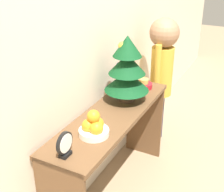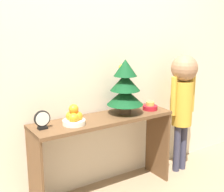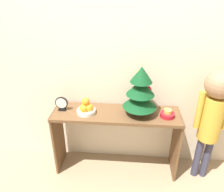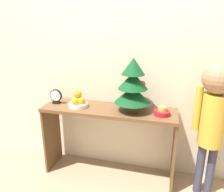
{
  "view_description": "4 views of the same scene",
  "coord_description": "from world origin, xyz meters",
  "px_view_note": "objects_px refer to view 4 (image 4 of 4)",
  "views": [
    {
      "loc": [
        -1.59,
        -0.64,
        1.66
      ],
      "look_at": [
        0.0,
        0.17,
        0.81
      ],
      "focal_mm": 50.0,
      "sensor_mm": 36.0,
      "label": 1
    },
    {
      "loc": [
        -1.27,
        -1.92,
        1.46
      ],
      "look_at": [
        0.08,
        0.16,
        0.86
      ],
      "focal_mm": 50.0,
      "sensor_mm": 36.0,
      "label": 2
    },
    {
      "loc": [
        0.11,
        -1.59,
        1.77
      ],
      "look_at": [
        -0.04,
        0.14,
        0.88
      ],
      "focal_mm": 35.0,
      "sensor_mm": 36.0,
      "label": 3
    },
    {
      "loc": [
        0.5,
        -1.59,
        1.4
      ],
      "look_at": [
        0.04,
        0.15,
        0.82
      ],
      "focal_mm": 35.0,
      "sensor_mm": 36.0,
      "label": 4
    }
  ],
  "objects_px": {
    "mini_tree": "(133,85)",
    "fruit_bowl": "(78,101)",
    "child_figure": "(214,109)",
    "singing_bowl": "(162,112)",
    "desk_clock": "(56,97)"
  },
  "relations": [
    {
      "from": "fruit_bowl",
      "to": "singing_bowl",
      "type": "bearing_deg",
      "value": -0.15
    },
    {
      "from": "singing_bowl",
      "to": "child_figure",
      "type": "height_order",
      "value": "child_figure"
    },
    {
      "from": "desk_clock",
      "to": "mini_tree",
      "type": "bearing_deg",
      "value": -0.39
    },
    {
      "from": "child_figure",
      "to": "singing_bowl",
      "type": "bearing_deg",
      "value": 178.4
    },
    {
      "from": "mini_tree",
      "to": "singing_bowl",
      "type": "distance_m",
      "value": 0.33
    },
    {
      "from": "fruit_bowl",
      "to": "child_figure",
      "type": "relative_size",
      "value": 0.15
    },
    {
      "from": "singing_bowl",
      "to": "child_figure",
      "type": "distance_m",
      "value": 0.4
    },
    {
      "from": "singing_bowl",
      "to": "desk_clock",
      "type": "relative_size",
      "value": 0.93
    },
    {
      "from": "mini_tree",
      "to": "fruit_bowl",
      "type": "xyz_separation_m",
      "value": [
        -0.5,
        -0.03,
        -0.18
      ]
    },
    {
      "from": "mini_tree",
      "to": "child_figure",
      "type": "xyz_separation_m",
      "value": [
        0.65,
        -0.04,
        -0.14
      ]
    },
    {
      "from": "child_figure",
      "to": "mini_tree",
      "type": "bearing_deg",
      "value": 176.6
    },
    {
      "from": "fruit_bowl",
      "to": "child_figure",
      "type": "distance_m",
      "value": 1.15
    },
    {
      "from": "mini_tree",
      "to": "fruit_bowl",
      "type": "height_order",
      "value": "mini_tree"
    },
    {
      "from": "mini_tree",
      "to": "singing_bowl",
      "type": "xyz_separation_m",
      "value": [
        0.26,
        -0.03,
        -0.21
      ]
    },
    {
      "from": "fruit_bowl",
      "to": "child_figure",
      "type": "xyz_separation_m",
      "value": [
        1.14,
        -0.01,
        0.04
      ]
    }
  ]
}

